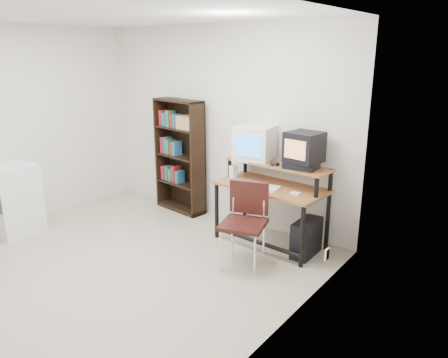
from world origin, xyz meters
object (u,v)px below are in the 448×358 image
Objects in this scene: crt_tv at (304,147)px; pc_tower at (306,238)px; bookshelf at (181,154)px; computer_desk at (272,188)px; school_chair at (245,215)px; mini_fridge at (14,200)px; crt_monitor at (255,143)px.

crt_tv is 0.90× the size of pc_tower.
bookshelf is at bearing 171.29° from pc_tower.
crt_tv is at bearing 3.46° from bookshelf.
computer_desk is at bearing 173.07° from pc_tower.
school_chair is 0.56× the size of bookshelf.
pc_tower is at bearing -1.89° from computer_desk.
mini_fridge is (-3.12, -1.78, -0.77)m from crt_tv.
crt_tv is (0.68, -0.05, 0.04)m from crt_monitor.
crt_tv is at bearing 32.08° from mini_fridge.
pc_tower is at bearing 35.00° from school_chair.
crt_tv is at bearing 136.48° from pc_tower.
pc_tower is at bearing -35.26° from crt_tv.
crt_monitor is 0.58× the size of mini_fridge.
crt_tv is at bearing 50.78° from school_chair.
crt_monitor reaches higher than pc_tower.
crt_tv is at bearing 19.42° from computer_desk.
crt_monitor is 1.36m from bookshelf.
bookshelf is (-2.00, 0.14, -0.39)m from crt_tv.
computer_desk is at bearing -33.09° from crt_monitor.
pc_tower is at bearing -0.04° from bookshelf.
computer_desk is 2.59× the size of crt_monitor.
crt_monitor is 0.57× the size of school_chair.
school_chair is at bearing -73.70° from crt_monitor.
bookshelf reaches higher than pc_tower.
bookshelf is at bearing 175.79° from computer_desk.
pc_tower is (0.16, -0.14, -1.01)m from crt_tv.
school_chair is at bearing -19.49° from bookshelf.
mini_fridge reaches higher than pc_tower.
bookshelf is at bearing 165.75° from crt_monitor.
mini_fridge is (-3.27, -1.64, 0.24)m from pc_tower.
crt_monitor is 0.69m from crt_tv.
bookshelf is 2.25m from mini_fridge.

